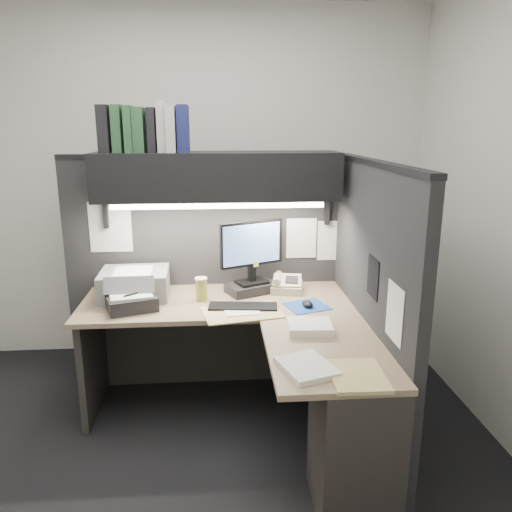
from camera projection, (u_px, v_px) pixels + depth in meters
name	position (u px, v px, depth m)	size (l,w,h in m)	color
floor	(201.00, 456.00, 2.82)	(3.50, 3.50, 0.00)	black
wall_back	(201.00, 186.00, 3.93)	(3.50, 0.04, 2.70)	silver
wall_front	(164.00, 355.00, 1.03)	(3.50, 0.04, 2.70)	silver
partition_back	(206.00, 273.00, 3.52)	(1.90, 0.06, 1.60)	black
partition_right	(369.00, 307.00, 2.87)	(0.06, 1.50, 1.60)	black
desk	(277.00, 382.00, 2.74)	(1.70, 1.53, 0.73)	#857055
overhead_shelf	(218.00, 176.00, 3.17)	(1.55, 0.34, 0.30)	black
task_light_tube	(218.00, 206.00, 3.08)	(0.04, 0.04, 1.32)	white
monitor	(252.00, 265.00, 3.28)	(0.42, 0.31, 0.49)	black
keyboard	(243.00, 307.00, 3.04)	(0.42, 0.14, 0.02)	black
mousepad	(307.00, 306.00, 3.07)	(0.25, 0.22, 0.00)	#1A4292
mouse	(307.00, 304.00, 3.05)	(0.06, 0.10, 0.04)	black
telephone	(287.00, 285.00, 3.35)	(0.21, 0.21, 0.08)	#C4B996
coffee_cup	(201.00, 290.00, 3.17)	(0.07, 0.07, 0.14)	#B8AA49
printer	(135.00, 284.00, 3.24)	(0.43, 0.37, 0.17)	gray
notebook_stack	(132.00, 302.00, 3.02)	(0.28, 0.24, 0.09)	black
open_folder	(242.00, 313.00, 2.96)	(0.45, 0.30, 0.01)	tan
paper_stack_a	(310.00, 327.00, 2.70)	(0.23, 0.20, 0.05)	white
paper_stack_b	(306.00, 367.00, 2.27)	(0.21, 0.27, 0.03)	white
manila_stack	(357.00, 376.00, 2.20)	(0.24, 0.30, 0.02)	tan
binder_row	(146.00, 129.00, 3.07)	(0.53, 0.25, 0.30)	black
pinned_papers	(266.00, 250.00, 3.13)	(1.76, 1.31, 0.51)	white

